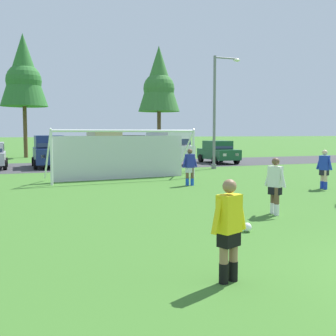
{
  "coord_description": "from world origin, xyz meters",
  "views": [
    {
      "loc": [
        -6.81,
        -4.08,
        2.36
      ],
      "look_at": [
        -1.39,
        9.8,
        1.08
      ],
      "focal_mm": 44.2,
      "sensor_mm": 36.0,
      "label": 1
    }
  ],
  "objects_px": {
    "parked_car_slot_center_right": "(129,149)",
    "parked_car_slot_right": "(168,146)",
    "parked_car_slot_center_left": "(49,151)",
    "street_lamp": "(217,111)",
    "parked_car_slot_center": "(104,147)",
    "player_winger_right": "(190,167)",
    "player_striker_near": "(275,186)",
    "player_trailing_back": "(324,169)",
    "soccer_goal": "(123,154)",
    "referee": "(229,231)",
    "soccer_ball": "(247,227)",
    "parked_car_slot_far_right": "(218,152)"
  },
  "relations": [
    {
      "from": "parked_car_slot_center_right",
      "to": "parked_car_slot_right",
      "type": "xyz_separation_m",
      "value": [
        2.84,
        -0.71,
        0.23
      ]
    },
    {
      "from": "parked_car_slot_center_left",
      "to": "street_lamp",
      "type": "relative_size",
      "value": 0.64
    },
    {
      "from": "parked_car_slot_center",
      "to": "parked_car_slot_right",
      "type": "relative_size",
      "value": 0.99
    },
    {
      "from": "player_winger_right",
      "to": "parked_car_slot_center_left",
      "type": "relative_size",
      "value": 0.35
    },
    {
      "from": "parked_car_slot_center",
      "to": "street_lamp",
      "type": "bearing_deg",
      "value": -35.88
    },
    {
      "from": "player_striker_near",
      "to": "player_trailing_back",
      "type": "distance_m",
      "value": 6.39
    },
    {
      "from": "player_striker_near",
      "to": "player_winger_right",
      "type": "distance_m",
      "value": 6.88
    },
    {
      "from": "soccer_goal",
      "to": "street_lamp",
      "type": "relative_size",
      "value": 1.04
    },
    {
      "from": "player_striker_near",
      "to": "parked_car_slot_center",
      "type": "relative_size",
      "value": 0.34
    },
    {
      "from": "player_striker_near",
      "to": "parked_car_slot_center",
      "type": "xyz_separation_m",
      "value": [
        -0.8,
        18.75,
        0.52
      ]
    },
    {
      "from": "soccer_goal",
      "to": "parked_car_slot_right",
      "type": "relative_size",
      "value": 1.54
    },
    {
      "from": "player_winger_right",
      "to": "parked_car_slot_center",
      "type": "bearing_deg",
      "value": 95.84
    },
    {
      "from": "parked_car_slot_center_right",
      "to": "parked_car_slot_right",
      "type": "distance_m",
      "value": 2.94
    },
    {
      "from": "parked_car_slot_center",
      "to": "referee",
      "type": "bearing_deg",
      "value": -97.82
    },
    {
      "from": "soccer_goal",
      "to": "referee",
      "type": "xyz_separation_m",
      "value": [
        -2.23,
        -14.6,
        -0.47
      ]
    },
    {
      "from": "soccer_goal",
      "to": "player_winger_right",
      "type": "xyz_separation_m",
      "value": [
        2.15,
        -3.45,
        -0.47
      ]
    },
    {
      "from": "player_trailing_back",
      "to": "street_lamp",
      "type": "height_order",
      "value": "street_lamp"
    },
    {
      "from": "player_striker_near",
      "to": "parked_car_slot_right",
      "type": "distance_m",
      "value": 19.22
    },
    {
      "from": "player_trailing_back",
      "to": "parked_car_slot_center",
      "type": "distance_m",
      "value": 16.14
    },
    {
      "from": "soccer_ball",
      "to": "street_lamp",
      "type": "bearing_deg",
      "value": 64.41
    },
    {
      "from": "player_striker_near",
      "to": "player_trailing_back",
      "type": "height_order",
      "value": "same"
    },
    {
      "from": "street_lamp",
      "to": "soccer_ball",
      "type": "bearing_deg",
      "value": -115.59
    },
    {
      "from": "soccer_ball",
      "to": "street_lamp",
      "type": "relative_size",
      "value": 0.03
    },
    {
      "from": "parked_car_slot_center",
      "to": "parked_car_slot_center_right",
      "type": "distance_m",
      "value": 2.14
    },
    {
      "from": "soccer_ball",
      "to": "player_winger_right",
      "type": "relative_size",
      "value": 0.13
    },
    {
      "from": "player_trailing_back",
      "to": "soccer_goal",
      "type": "bearing_deg",
      "value": 136.42
    },
    {
      "from": "soccer_goal",
      "to": "parked_car_slot_center",
      "type": "height_order",
      "value": "soccer_goal"
    },
    {
      "from": "parked_car_slot_right",
      "to": "player_striker_near",
      "type": "bearing_deg",
      "value": -102.15
    },
    {
      "from": "soccer_goal",
      "to": "parked_car_slot_far_right",
      "type": "distance_m",
      "value": 12.77
    },
    {
      "from": "referee",
      "to": "player_striker_near",
      "type": "xyz_separation_m",
      "value": [
        3.96,
        4.28,
        0.0
      ]
    },
    {
      "from": "parked_car_slot_right",
      "to": "parked_car_slot_far_right",
      "type": "height_order",
      "value": "parked_car_slot_right"
    },
    {
      "from": "parked_car_slot_center_right",
      "to": "parked_car_slot_far_right",
      "type": "xyz_separation_m",
      "value": [
        6.88,
        -1.01,
        -0.24
      ]
    },
    {
      "from": "player_trailing_back",
      "to": "parked_car_slot_center_left",
      "type": "bearing_deg",
      "value": 122.16
    },
    {
      "from": "parked_car_slot_center_left",
      "to": "player_striker_near",
      "type": "bearing_deg",
      "value": -76.77
    },
    {
      "from": "parked_car_slot_center",
      "to": "street_lamp",
      "type": "xyz_separation_m",
      "value": [
        6.41,
        -4.63,
        2.42
      ]
    },
    {
      "from": "player_striker_near",
      "to": "parked_car_slot_center_left",
      "type": "bearing_deg",
      "value": 103.23
    },
    {
      "from": "player_winger_right",
      "to": "parked_car_slot_far_right",
      "type": "distance_m",
      "value": 13.92
    },
    {
      "from": "player_striker_near",
      "to": "parked_car_slot_center_left",
      "type": "relative_size",
      "value": 0.35
    },
    {
      "from": "parked_car_slot_right",
      "to": "parked_car_slot_far_right",
      "type": "xyz_separation_m",
      "value": [
        4.04,
        -0.31,
        -0.47
      ]
    },
    {
      "from": "player_winger_right",
      "to": "parked_car_slot_center_right",
      "type": "xyz_separation_m",
      "value": [
        0.78,
        12.63,
        0.29
      ]
    },
    {
      "from": "parked_car_slot_center_left",
      "to": "parked_car_slot_far_right",
      "type": "bearing_deg",
      "value": -2.96
    },
    {
      "from": "player_trailing_back",
      "to": "parked_car_slot_far_right",
      "type": "height_order",
      "value": "parked_car_slot_far_right"
    },
    {
      "from": "referee",
      "to": "parked_car_slot_center_left",
      "type": "bearing_deg",
      "value": 91.33
    },
    {
      "from": "player_trailing_back",
      "to": "parked_car_slot_center_left",
      "type": "distance_m",
      "value": 18.16
    },
    {
      "from": "parked_car_slot_center_right",
      "to": "parked_car_slot_far_right",
      "type": "bearing_deg",
      "value": -8.37
    },
    {
      "from": "parked_car_slot_center_right",
      "to": "soccer_goal",
      "type": "bearing_deg",
      "value": -107.71
    },
    {
      "from": "referee",
      "to": "parked_car_slot_far_right",
      "type": "height_order",
      "value": "parked_car_slot_far_right"
    },
    {
      "from": "player_trailing_back",
      "to": "parked_car_slot_center_left",
      "type": "relative_size",
      "value": 0.35
    },
    {
      "from": "referee",
      "to": "street_lamp",
      "type": "height_order",
      "value": "street_lamp"
    },
    {
      "from": "player_winger_right",
      "to": "street_lamp",
      "type": "distance_m",
      "value": 9.38
    }
  ]
}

